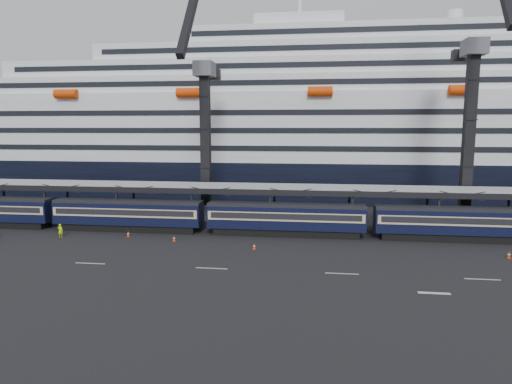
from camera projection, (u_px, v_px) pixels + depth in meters
ground at (360, 262)px, 44.69m from camera, size 260.00×260.00×0.00m
lane_markings at (465, 283)px, 38.50m from camera, size 111.00×4.27×0.02m
train at (314, 218)px, 54.79m from camera, size 133.05×3.00×4.05m
canopy at (351, 189)px, 57.68m from camera, size 130.00×6.25×5.53m
cruise_ship at (334, 131)px, 88.22m from camera, size 214.09×28.84×34.00m
crane_dark_near at (205, 135)px, 63.81m from camera, size 4.50×17.75×35.08m
crane_dark_mid at (470, 125)px, 58.13m from camera, size 4.50×18.24×39.64m
worker at (60, 231)px, 54.31m from camera, size 0.63×0.43×1.66m
traffic_cone_b at (128, 234)px, 54.86m from camera, size 0.35×0.35×0.70m
traffic_cone_c at (174, 238)px, 52.65m from camera, size 0.34×0.34×0.68m
traffic_cone_d at (254, 246)px, 49.18m from camera, size 0.34×0.34×0.67m
traffic_cone_e at (509, 255)px, 45.79m from camera, size 0.38×0.38×0.75m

